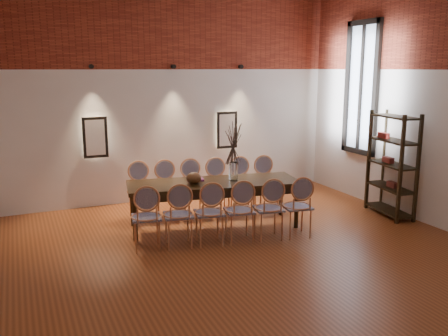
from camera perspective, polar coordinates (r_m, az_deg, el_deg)
name	(u,v)px	position (r m, az deg, el deg)	size (l,w,h in m)	color
floor	(243,264)	(6.37, 2.32, -11.50)	(7.00, 7.00, 0.02)	brown
wall_back	(162,96)	(9.18, -7.48, 8.56)	(7.00, 0.10, 4.00)	silver
brick_band_back	(161,28)	(9.13, -7.57, 16.40)	(7.00, 0.02, 1.50)	maroon
niche_left	(95,137)	(8.87, -15.26, 3.59)	(0.36, 0.06, 0.66)	#FFEAC6
niche_right	(226,130)	(9.60, 0.29, 4.61)	(0.36, 0.06, 0.66)	#FFEAC6
spot_fixture_left	(91,67)	(8.76, -15.68, 11.68)	(0.08, 0.08, 0.10)	black
spot_fixture_mid	(173,67)	(9.10, -6.10, 12.03)	(0.08, 0.08, 0.10)	black
spot_fixture_right	(241,67)	(9.62, 2.04, 12.08)	(0.08, 0.08, 0.10)	black
window_glass	(362,88)	(9.44, 16.26, 9.20)	(0.02, 0.78, 2.38)	silver
window_frame	(361,88)	(9.43, 16.16, 9.20)	(0.08, 0.90, 2.50)	black
window_mullion	(361,88)	(9.43, 16.16, 9.20)	(0.06, 0.06, 2.40)	black
dining_table	(214,204)	(7.65, -1.21, -4.39)	(2.71, 0.87, 0.75)	#311E0C
chair_near_a	(146,217)	(6.79, -9.32, -5.84)	(0.44, 0.44, 0.94)	tan
chair_near_b	(178,215)	(6.83, -5.52, -5.62)	(0.44, 0.44, 0.94)	tan
chair_near_c	(209,213)	(6.90, -1.79, -5.37)	(0.44, 0.44, 0.94)	tan
chair_near_d	(239,210)	(7.00, 1.85, -5.12)	(0.44, 0.44, 0.94)	tan
chair_near_e	(268,208)	(7.13, 5.37, -4.85)	(0.44, 0.44, 0.94)	tan
chair_near_f	(297,206)	(7.29, 8.75, -4.57)	(0.44, 0.44, 0.94)	tan
chair_far_a	(140,192)	(8.16, -10.09, -2.83)	(0.44, 0.44, 0.94)	tan
chair_far_b	(166,190)	(8.20, -6.93, -2.66)	(0.44, 0.44, 0.94)	tan
chair_far_c	(192,189)	(8.26, -3.81, -2.49)	(0.44, 0.44, 0.94)	tan
chair_far_d	(218,187)	(8.34, -0.75, -2.32)	(0.44, 0.44, 0.94)	tan
chair_far_e	(243,186)	(8.45, 2.24, -2.14)	(0.44, 0.44, 0.94)	tan
chair_far_f	(267,184)	(8.58, 5.15, -1.96)	(0.44, 0.44, 0.94)	tan
vase	(233,171)	(7.59, 1.13, -0.42)	(0.14, 0.14, 0.30)	silver
dried_branches	(233,144)	(7.51, 1.15, 2.94)	(0.50, 0.50, 0.70)	#44352A
bowl	(194,178)	(7.42, -3.65, -1.20)	(0.24, 0.24, 0.18)	brown
book	(195,180)	(7.64, -3.47, -1.40)	(0.26, 0.18, 0.03)	#862C73
shelving_rack	(392,164)	(8.64, 19.55, 0.41)	(0.38, 1.00, 1.80)	black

